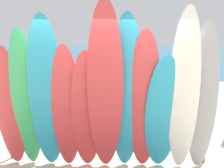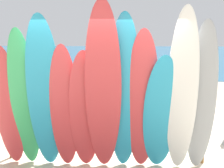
{
  "view_description": "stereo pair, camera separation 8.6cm",
  "coord_description": "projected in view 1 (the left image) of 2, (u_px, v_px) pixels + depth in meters",
  "views": [
    {
      "loc": [
        0.38,
        -5.06,
        2.29
      ],
      "look_at": [
        0.0,
        2.05,
        1.07
      ],
      "focal_mm": 46.95,
      "sensor_mm": 36.0,
      "label": 1
    },
    {
      "loc": [
        0.47,
        -5.05,
        2.29
      ],
      "look_at": [
        0.0,
        2.05,
        1.07
      ],
      "focal_mm": 46.95,
      "sensor_mm": 36.0,
      "label": 2
    }
  ],
  "objects": [
    {
      "name": "surfboard_rack",
      "position": [
        106.0,
        134.0,
        5.3
      ],
      "size": [
        3.63,
        0.07,
        0.6
      ],
      "color": "brown",
      "rests_on": "ground"
    },
    {
      "name": "surfboard_red_7",
      "position": [
        144.0,
        103.0,
        4.74
      ],
      "size": [
        0.53,
        0.6,
        2.39
      ],
      "primitive_type": "ellipsoid",
      "rotation": [
        0.22,
        0.0,
        -0.01
      ],
      "color": "#D13D42",
      "rests_on": "ground"
    },
    {
      "name": "surfboard_red_4",
      "position": [
        87.0,
        112.0,
        4.81
      ],
      "size": [
        0.57,
        0.6,
        2.06
      ],
      "primitive_type": "ellipsoid",
      "rotation": [
        0.24,
        0.0,
        0.1
      ],
      "color": "#D13D42",
      "rests_on": "ground"
    },
    {
      "name": "surfboard_green_1",
      "position": [
        26.0,
        101.0,
        4.84
      ],
      "size": [
        0.51,
        0.63,
        2.4
      ],
      "primitive_type": "ellipsoid",
      "rotation": [
        0.22,
        0.0,
        0.05
      ],
      "color": "#38B266",
      "rests_on": "ground"
    },
    {
      "name": "beachgoer_photographing",
      "position": [
        136.0,
        70.0,
        10.98
      ],
      "size": [
        0.6,
        0.28,
        1.62
      ],
      "rotation": [
        0.0,
        0.0,
        0.19
      ],
      "color": "beige",
      "rests_on": "ground"
    },
    {
      "name": "ground",
      "position": [
        122.0,
        69.0,
        19.16
      ],
      "size": [
        60.0,
        60.0,
        0.0
      ],
      "primitive_type": "plane",
      "color": "beige"
    },
    {
      "name": "surfboard_red_3",
      "position": [
        66.0,
        109.0,
        4.82
      ],
      "size": [
        0.52,
        0.56,
        2.15
      ],
      "primitive_type": "ellipsoid",
      "rotation": [
        0.21,
        0.0,
        0.09
      ],
      "color": "#D13D42",
      "rests_on": "ground"
    },
    {
      "name": "surfboard_red_0",
      "position": [
        9.0,
        108.0,
        4.93
      ],
      "size": [
        0.52,
        0.49,
        2.13
      ],
      "primitive_type": "ellipsoid",
      "rotation": [
        0.19,
        0.0,
        -0.04
      ],
      "color": "#D13D42",
      "rests_on": "ground"
    },
    {
      "name": "surfboard_grey_10",
      "position": [
        203.0,
        99.0,
        4.7
      ],
      "size": [
        0.51,
        0.59,
        2.52
      ],
      "primitive_type": "ellipsoid",
      "rotation": [
        0.19,
        0.0,
        -0.08
      ],
      "color": "#999EA3",
      "rests_on": "ground"
    },
    {
      "name": "surfboard_teal_6",
      "position": [
        126.0,
        95.0,
        4.72
      ],
      "size": [
        0.55,
        0.66,
        2.63
      ],
      "primitive_type": "ellipsoid",
      "rotation": [
        0.21,
        0.0,
        0.04
      ],
      "color": "#289EC6",
      "rests_on": "ground"
    },
    {
      "name": "beachgoer_midbeach",
      "position": [
        47.0,
        68.0,
        11.48
      ],
      "size": [
        0.64,
        0.28,
        1.69
      ],
      "rotation": [
        0.0,
        0.0,
        0.15
      ],
      "color": "brown",
      "rests_on": "ground"
    },
    {
      "name": "surfboard_teal_8",
      "position": [
        163.0,
        114.0,
        4.77
      ],
      "size": [
        0.63,
        0.63,
        2.0
      ],
      "primitive_type": "ellipsoid",
      "rotation": [
        0.25,
        0.0,
        0.08
      ],
      "color": "#289EC6",
      "rests_on": "ground"
    },
    {
      "name": "surfboard_teal_2",
      "position": [
        46.0,
        96.0,
        4.75
      ],
      "size": [
        0.63,
        0.7,
        2.61
      ],
      "primitive_type": "ellipsoid",
      "rotation": [
        0.22,
        0.0,
        0.1
      ],
      "color": "#289EC6",
      "rests_on": "ground"
    },
    {
      "name": "ocean_water",
      "position": [
        124.0,
        54.0,
        34.11
      ],
      "size": [
        60.0,
        40.0,
        0.02
      ],
      "primitive_type": "cube",
      "color": "#235B7F",
      "rests_on": "ground"
    },
    {
      "name": "surfboard_white_9",
      "position": [
        184.0,
        94.0,
        4.6
      ],
      "size": [
        0.54,
        0.72,
        2.71
      ],
      "primitive_type": "ellipsoid",
      "rotation": [
        0.23,
        0.0,
        -0.07
      ],
      "color": "white",
      "rests_on": "ground"
    },
    {
      "name": "surfboard_red_5",
      "position": [
        105.0,
        91.0,
        4.59
      ],
      "size": [
        0.62,
        0.85,
        2.8
      ],
      "primitive_type": "ellipsoid",
      "rotation": [
        0.26,
        0.0,
        0.06
      ],
      "color": "#D13D42",
      "rests_on": "ground"
    }
  ]
}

